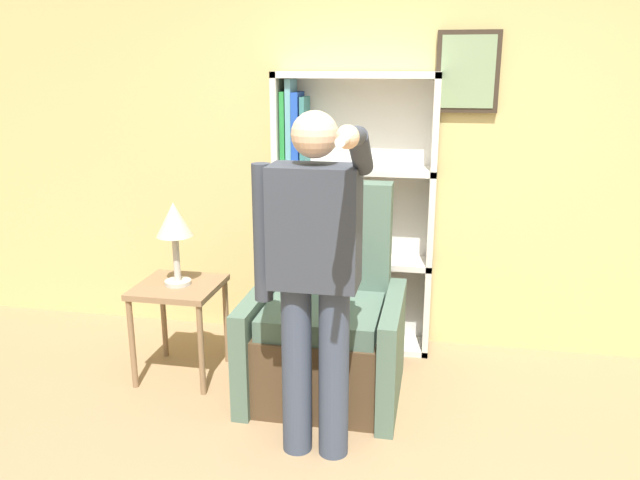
% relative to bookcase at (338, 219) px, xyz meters
% --- Properties ---
extents(wall_back, '(8.00, 0.11, 2.80)m').
position_rel_bookcase_xyz_m(wall_back, '(0.37, 0.16, 0.50)').
color(wall_back, tan).
rests_on(wall_back, ground_plane).
extents(bookcase, '(1.07, 0.28, 1.87)m').
position_rel_bookcase_xyz_m(bookcase, '(0.00, 0.00, 0.00)').
color(bookcase, silver).
rests_on(bookcase, ground_plane).
extents(armchair, '(0.90, 0.81, 1.24)m').
position_rel_bookcase_xyz_m(armchair, '(0.05, -0.68, -0.51)').
color(armchair, '#4C3823').
rests_on(armchair, ground_plane).
extents(person_standing, '(0.57, 0.78, 1.72)m').
position_rel_bookcase_xyz_m(person_standing, '(0.11, -1.34, 0.08)').
color(person_standing, '#384256').
rests_on(person_standing, ground_plane).
extents(side_table, '(0.50, 0.50, 0.61)m').
position_rel_bookcase_xyz_m(side_table, '(-0.89, -0.67, -0.39)').
color(side_table, '#846647').
rests_on(side_table, ground_plane).
extents(table_lamp, '(0.22, 0.22, 0.52)m').
position_rel_bookcase_xyz_m(table_lamp, '(-0.89, -0.67, 0.08)').
color(table_lamp, '#B7B2A8').
rests_on(table_lamp, side_table).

